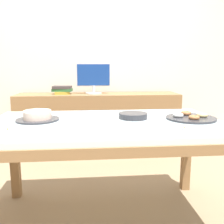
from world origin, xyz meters
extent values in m
plane|color=#997F60|center=(0.00, 0.00, 0.00)|extent=(12.00, 12.00, 0.00)
cube|color=silver|center=(0.00, 1.76, 1.30)|extent=(8.00, 0.10, 2.60)
cube|color=silver|center=(0.00, 0.00, 0.73)|extent=(1.61, 0.91, 0.04)
cube|color=olive|center=(0.00, -0.43, 0.68)|extent=(1.64, 0.08, 0.06)
cube|color=olive|center=(0.00, 0.43, 0.68)|extent=(1.64, 0.08, 0.06)
cube|color=olive|center=(0.78, 0.00, 0.68)|extent=(0.08, 0.94, 0.06)
cube|color=olive|center=(-0.76, 0.41, 0.34)|extent=(0.07, 0.07, 0.68)
cube|color=olive|center=(0.76, 0.41, 0.34)|extent=(0.07, 0.07, 0.68)
cube|color=olive|center=(0.00, 1.46, 0.39)|extent=(2.03, 0.44, 0.78)
cylinder|color=silver|center=(-0.06, 1.46, 0.79)|extent=(0.20, 0.20, 0.02)
cylinder|color=silver|center=(-0.06, 1.46, 0.84)|extent=(0.04, 0.04, 0.09)
cube|color=silver|center=(-0.06, 1.46, 1.02)|extent=(0.42, 0.02, 0.28)
cube|color=navy|center=(-0.06, 1.45, 1.02)|extent=(0.40, 0.00, 0.26)
cube|color=#B29933|center=(-0.45, 1.46, 0.80)|extent=(0.19, 0.17, 0.03)
cube|color=#2D6638|center=(-0.45, 1.46, 0.83)|extent=(0.25, 0.17, 0.03)
cube|color=#3F3838|center=(-0.45, 1.46, 0.87)|extent=(0.24, 0.17, 0.03)
cylinder|color=#333338|center=(-0.48, 0.08, 0.75)|extent=(0.30, 0.30, 0.01)
cylinder|color=beige|center=(-0.48, 0.08, 0.78)|extent=(0.19, 0.19, 0.05)
cylinder|color=white|center=(-0.48, 0.08, 0.81)|extent=(0.19, 0.19, 0.01)
cylinder|color=#333338|center=(0.61, 0.02, 0.75)|extent=(0.36, 0.36, 0.01)
torus|color=#EAD184|center=(0.70, 0.03, 0.77)|extent=(0.08, 0.08, 0.03)
torus|color=#B27042|center=(0.61, 0.11, 0.77)|extent=(0.08, 0.08, 0.03)
torus|color=white|center=(0.52, 0.04, 0.77)|extent=(0.07, 0.07, 0.03)
torus|color=#B27042|center=(0.61, -0.05, 0.77)|extent=(0.08, 0.08, 0.02)
cylinder|color=#333338|center=(0.20, 0.09, 0.75)|extent=(0.21, 0.21, 0.01)
cylinder|color=#333338|center=(0.20, 0.09, 0.76)|extent=(0.21, 0.21, 0.01)
cylinder|color=#333338|center=(0.20, 0.09, 0.77)|extent=(0.21, 0.21, 0.01)
cylinder|color=#333338|center=(0.20, 0.09, 0.78)|extent=(0.21, 0.21, 0.01)
cylinder|color=silver|center=(0.44, -0.30, 0.75)|extent=(0.04, 0.04, 0.02)
cylinder|color=white|center=(0.44, -0.30, 0.76)|extent=(0.03, 0.03, 0.00)
cone|color=#F9B74C|center=(0.44, -0.30, 0.77)|extent=(0.01, 0.01, 0.02)
cylinder|color=silver|center=(-0.43, 0.28, 0.75)|extent=(0.04, 0.04, 0.02)
cylinder|color=white|center=(-0.43, 0.28, 0.76)|extent=(0.03, 0.03, 0.00)
cone|color=#F9B74C|center=(-0.43, 0.28, 0.77)|extent=(0.01, 0.01, 0.02)
cylinder|color=silver|center=(-0.58, -0.25, 0.75)|extent=(0.04, 0.04, 0.02)
cylinder|color=white|center=(-0.58, -0.25, 0.76)|extent=(0.03, 0.03, 0.00)
cone|color=#F9B74C|center=(-0.58, -0.25, 0.77)|extent=(0.01, 0.01, 0.02)
camera|label=1|loc=(-0.11, -1.68, 1.11)|focal=40.00mm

